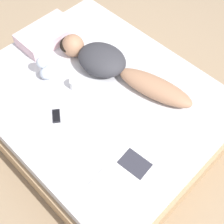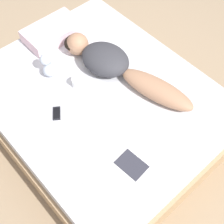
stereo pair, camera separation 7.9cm
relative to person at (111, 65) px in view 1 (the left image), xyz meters
name	(u,v)px [view 1 (the left image)]	position (x,y,z in m)	size (l,w,h in m)	color
ground_plane	(100,126)	(-0.25, -0.08, -0.63)	(12.00, 12.00, 0.00)	#9E8466
bed	(99,111)	(-0.25, -0.08, -0.36)	(1.71, 2.09, 0.53)	tan
person	(111,65)	(0.00, 0.00, 0.00)	(0.51, 1.32, 0.20)	#A37556
open_magazine	(125,175)	(-0.63, -0.76, -0.09)	(0.51, 0.35, 0.01)	white
coffee_mug	(75,84)	(-0.34, 0.10, -0.05)	(0.13, 0.09, 0.09)	white
cell_phone	(56,116)	(-0.65, -0.02, -0.09)	(0.13, 0.14, 0.01)	black
plush_toy	(45,69)	(-0.43, 0.37, 0.00)	(0.14, 0.16, 0.20)	#B2BCCC
pillow	(47,34)	(-0.14, 0.73, -0.03)	(0.54, 0.32, 0.12)	beige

